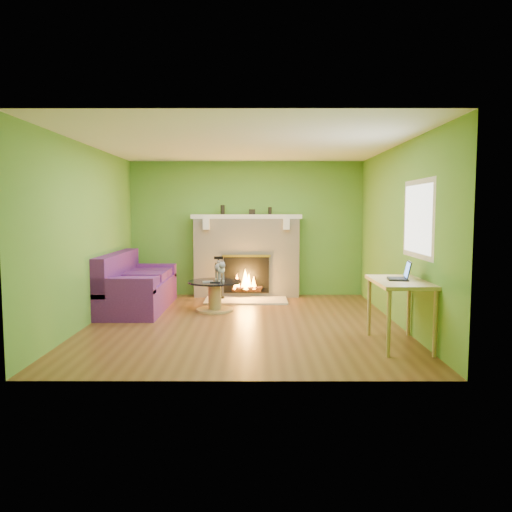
{
  "coord_description": "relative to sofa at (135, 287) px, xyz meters",
  "views": [
    {
      "loc": [
        0.2,
        -7.22,
        1.66
      ],
      "look_at": [
        0.19,
        0.4,
        0.96
      ],
      "focal_mm": 35.0,
      "sensor_mm": 36.0,
      "label": 1
    }
  ],
  "objects": [
    {
      "name": "floor",
      "position": [
        1.86,
        -1.07,
        -0.37
      ],
      "size": [
        5.0,
        5.0,
        0.0
      ],
      "primitive_type": "plane",
      "color": "brown",
      "rests_on": "ground"
    },
    {
      "name": "ceiling",
      "position": [
        1.86,
        -1.07,
        2.23
      ],
      "size": [
        5.0,
        5.0,
        0.0
      ],
      "primitive_type": "plane",
      "rotation": [
        3.14,
        0.0,
        0.0
      ],
      "color": "white",
      "rests_on": "wall_back"
    },
    {
      "name": "wall_back",
      "position": [
        1.86,
        1.43,
        0.93
      ],
      "size": [
        5.0,
        0.0,
        5.0
      ],
      "primitive_type": "plane",
      "rotation": [
        1.57,
        0.0,
        0.0
      ],
      "color": "#59902F",
      "rests_on": "floor"
    },
    {
      "name": "wall_front",
      "position": [
        1.86,
        -3.57,
        0.93
      ],
      "size": [
        5.0,
        0.0,
        5.0
      ],
      "primitive_type": "plane",
      "rotation": [
        -1.57,
        0.0,
        0.0
      ],
      "color": "#59902F",
      "rests_on": "floor"
    },
    {
      "name": "wall_left",
      "position": [
        -0.39,
        -1.07,
        0.93
      ],
      "size": [
        0.0,
        5.0,
        5.0
      ],
      "primitive_type": "plane",
      "rotation": [
        1.57,
        0.0,
        1.57
      ],
      "color": "#59902F",
      "rests_on": "floor"
    },
    {
      "name": "wall_right",
      "position": [
        4.11,
        -1.07,
        0.93
      ],
      "size": [
        0.0,
        5.0,
        5.0
      ],
      "primitive_type": "plane",
      "rotation": [
        1.57,
        0.0,
        -1.57
      ],
      "color": "#59902F",
      "rests_on": "floor"
    },
    {
      "name": "window_frame",
      "position": [
        4.1,
        -1.97,
        1.18
      ],
      "size": [
        0.0,
        1.2,
        1.2
      ],
      "primitive_type": "plane",
      "rotation": [
        1.57,
        0.0,
        -1.57
      ],
      "color": "silver",
      "rests_on": "wall_right"
    },
    {
      "name": "window_pane",
      "position": [
        4.09,
        -1.97,
        1.18
      ],
      "size": [
        0.0,
        1.06,
        1.06
      ],
      "primitive_type": "plane",
      "rotation": [
        1.57,
        0.0,
        -1.57
      ],
      "color": "white",
      "rests_on": "wall_right"
    },
    {
      "name": "fireplace",
      "position": [
        1.86,
        1.24,
        0.41
      ],
      "size": [
        2.1,
        0.46,
        1.58
      ],
      "color": "beige",
      "rests_on": "floor"
    },
    {
      "name": "hearth",
      "position": [
        1.86,
        0.73,
        -0.35
      ],
      "size": [
        1.5,
        0.75,
        0.03
      ],
      "primitive_type": "cube",
      "color": "beige",
      "rests_on": "floor"
    },
    {
      "name": "mantel",
      "position": [
        1.86,
        1.22,
        1.17
      ],
      "size": [
        2.1,
        0.28,
        0.08
      ],
      "primitive_type": "cube",
      "color": "white",
      "rests_on": "fireplace"
    },
    {
      "name": "sofa",
      "position": [
        0.0,
        0.0,
        0.0
      ],
      "size": [
        0.95,
        2.11,
        0.95
      ],
      "color": "#48185D",
      "rests_on": "floor"
    },
    {
      "name": "coffee_table",
      "position": [
        1.36,
        -0.15,
        -0.08
      ],
      "size": [
        0.88,
        0.88,
        0.5
      ],
      "color": "tan",
      "rests_on": "floor"
    },
    {
      "name": "desk",
      "position": [
        3.81,
        -2.27,
        0.34
      ],
      "size": [
        0.63,
        1.09,
        0.81
      ],
      "color": "tan",
      "rests_on": "floor"
    },
    {
      "name": "cat",
      "position": [
        1.44,
        -0.1,
        0.3
      ],
      "size": [
        0.34,
        0.58,
        0.34
      ],
      "primitive_type": null,
      "rotation": [
        0.0,
        0.0,
        0.26
      ],
      "color": "slate",
      "rests_on": "coffee_table"
    },
    {
      "name": "remote_silver",
      "position": [
        1.26,
        -0.27,
        0.14
      ],
      "size": [
        0.18,
        0.09,
        0.02
      ],
      "primitive_type": "cube",
      "rotation": [
        0.0,
        0.0,
        0.26
      ],
      "color": "gray",
      "rests_on": "coffee_table"
    },
    {
      "name": "remote_black",
      "position": [
        1.38,
        -0.33,
        0.14
      ],
      "size": [
        0.16,
        0.06,
        0.02
      ],
      "primitive_type": "cube",
      "rotation": [
        0.0,
        0.0,
        0.09
      ],
      "color": "black",
      "rests_on": "coffee_table"
    },
    {
      "name": "laptop",
      "position": [
        3.79,
        -2.22,
        0.56
      ],
      "size": [
        0.32,
        0.35,
        0.23
      ],
      "primitive_type": null,
      "rotation": [
        0.0,
        0.0,
        -0.16
      ],
      "color": "black",
      "rests_on": "desk"
    },
    {
      "name": "fire_tools",
      "position": [
        1.35,
        0.88,
        0.05
      ],
      "size": [
        0.21,
        0.21,
        0.78
      ],
      "primitive_type": null,
      "color": "black",
      "rests_on": "hearth"
    },
    {
      "name": "mantel_vase_left",
      "position": [
        1.4,
        1.25,
        1.3
      ],
      "size": [
        0.08,
        0.08,
        0.18
      ],
      "primitive_type": "cylinder",
      "color": "black",
      "rests_on": "mantel"
    },
    {
      "name": "mantel_vase_right",
      "position": [
        2.3,
        1.25,
        1.28
      ],
      "size": [
        0.07,
        0.07,
        0.14
      ],
      "primitive_type": "cylinder",
      "color": "black",
      "rests_on": "mantel"
    },
    {
      "name": "mantel_box",
      "position": [
        1.96,
        1.25,
        1.26
      ],
      "size": [
        0.12,
        0.08,
        0.1
      ],
      "primitive_type": "cube",
      "color": "black",
      "rests_on": "mantel"
    }
  ]
}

